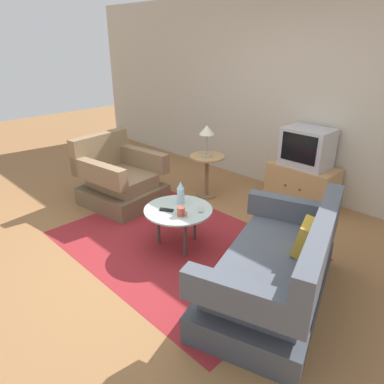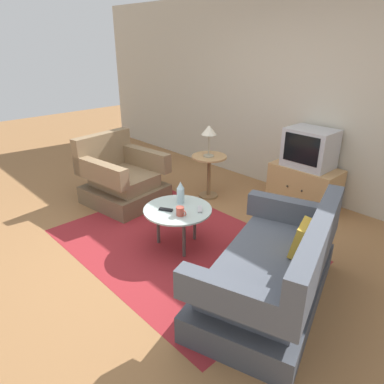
% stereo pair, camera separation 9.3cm
% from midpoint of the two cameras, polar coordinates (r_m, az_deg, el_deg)
% --- Properties ---
extents(ground_plane, '(16.00, 16.00, 0.00)m').
position_cam_midpoint_polar(ground_plane, '(3.88, -4.59, -9.04)').
color(ground_plane, olive).
extents(back_wall, '(9.00, 0.12, 2.70)m').
position_cam_midpoint_polar(back_wall, '(5.20, 16.17, 14.56)').
color(back_wall, '#BCB29E').
rests_on(back_wall, ground).
extents(area_rug, '(2.66, 1.89, 0.00)m').
position_cam_midpoint_polar(area_rug, '(3.92, -2.84, -8.60)').
color(area_rug, maroon).
rests_on(area_rug, ground).
extents(armchair, '(1.06, 1.00, 0.90)m').
position_cam_midpoint_polar(armchair, '(4.91, -12.24, 1.82)').
color(armchair, brown).
rests_on(armchair, ground).
extents(couch, '(1.32, 1.79, 0.85)m').
position_cam_midpoint_polar(couch, '(3.11, 12.63, -12.41)').
color(couch, '#3E424B').
rests_on(couch, ground).
extents(coffee_table, '(0.72, 0.72, 0.45)m').
position_cam_midpoint_polar(coffee_table, '(3.72, -2.94, -3.34)').
color(coffee_table, '#B2C6C1').
rests_on(coffee_table, ground).
extents(side_table, '(0.48, 0.48, 0.61)m').
position_cam_midpoint_polar(side_table, '(4.93, 1.88, 3.99)').
color(side_table, tan).
rests_on(side_table, ground).
extents(tv_stand, '(0.89, 0.50, 0.53)m').
position_cam_midpoint_polar(tv_stand, '(5.01, 16.81, 1.20)').
color(tv_stand, tan).
rests_on(tv_stand, ground).
extents(television, '(0.60, 0.46, 0.50)m').
position_cam_midpoint_polar(television, '(4.85, 17.62, 6.92)').
color(television, '#B7B7BC').
rests_on(television, tv_stand).
extents(table_lamp, '(0.21, 0.21, 0.43)m').
position_cam_midpoint_polar(table_lamp, '(4.75, 1.84, 9.71)').
color(table_lamp, '#9E937A').
rests_on(table_lamp, side_table).
extents(vase, '(0.08, 0.08, 0.25)m').
position_cam_midpoint_polar(vase, '(3.78, -2.55, -0.16)').
color(vase, silver).
rests_on(vase, coffee_table).
extents(mug, '(0.13, 0.08, 0.09)m').
position_cam_midpoint_polar(mug, '(3.55, -2.49, -3.17)').
color(mug, '#B74C3D').
rests_on(mug, coffee_table).
extents(tv_remote_dark, '(0.15, 0.11, 0.02)m').
position_cam_midpoint_polar(tv_remote_dark, '(3.67, -4.87, -2.90)').
color(tv_remote_dark, black).
rests_on(tv_remote_dark, coffee_table).
extents(tv_remote_silver, '(0.14, 0.13, 0.02)m').
position_cam_midpoint_polar(tv_remote_silver, '(3.67, 0.66, -2.82)').
color(tv_remote_silver, '#B2B2B7').
rests_on(tv_remote_silver, coffee_table).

